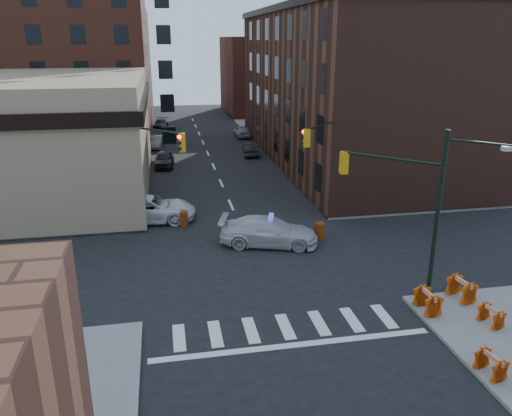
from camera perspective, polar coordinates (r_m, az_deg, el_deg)
name	(u,v)px	position (r m, az deg, el deg)	size (l,w,h in m)	color
ground	(256,261)	(27.76, -0.01, -6.05)	(140.00, 140.00, 0.00)	black
sidewalk_ne	(388,137)	(64.87, 14.90, 7.84)	(34.00, 54.50, 0.15)	gray
bank_building	(1,137)	(43.66, -27.16, 7.28)	(22.00, 22.00, 9.00)	#8A735A
apartment_block	(35,36)	(66.23, -23.92, 17.54)	(25.00, 25.00, 24.00)	brown
commercial_row_ne	(344,89)	(50.68, 10.03, 13.21)	(14.00, 34.00, 14.00)	#49281D
filler_nw	(86,63)	(87.58, -18.81, 15.40)	(20.00, 18.00, 16.00)	#51433C
filler_ne	(274,75)	(85.04, 2.09, 14.92)	(16.00, 16.00, 12.00)	brown
signal_pole_se	(413,207)	(23.12, 17.50, 0.15)	(5.40, 5.27, 8.00)	black
signal_pole_nw	(145,166)	(31.00, -12.61, 4.66)	(3.58, 3.67, 8.00)	black
signal_pole_ne	(329,158)	(32.73, 8.36, 5.64)	(3.67, 3.58, 8.00)	black
tree_ne_near	(280,122)	(52.84, 2.80, 9.84)	(3.00, 3.00, 4.85)	black
tree_ne_far	(265,111)	(60.57, 1.02, 11.00)	(3.00, 3.00, 4.85)	black
police_car	(269,231)	(29.58, 1.48, -2.69)	(2.35, 5.79, 1.68)	silver
pickup	(150,209)	(34.18, -12.03, -0.10)	(2.81, 6.09, 1.69)	white
parked_car_wnear	(164,159)	(48.81, -10.45, 5.52)	(1.74, 4.32, 1.47)	black
parked_car_wfar	(156,142)	(57.65, -11.32, 7.39)	(1.38, 3.95, 1.30)	gray
parked_car_wdeep	(161,124)	(70.56, -10.81, 9.44)	(1.78, 4.37, 1.27)	black
parked_car_enear	(250,149)	(52.83, -0.65, 6.76)	(1.43, 4.11, 1.36)	black
parked_car_efar	(242,131)	(63.08, -1.64, 8.76)	(1.71, 4.24, 1.44)	#979B9F
pedestrian_a	(139,204)	(34.54, -13.20, 0.44)	(0.68, 0.45, 1.88)	black
pedestrian_b	(54,221)	(33.28, -22.07, -1.34)	(0.83, 0.64, 1.70)	black
pedestrian_c	(87,214)	(33.76, -18.71, -0.65)	(1.01, 0.42, 1.72)	black
barrel_road	(320,231)	(30.71, 7.30, -2.64)	(0.59, 0.59, 1.06)	orange
barrel_bank	(184,219)	(32.94, -8.26, -1.21)	(0.58, 0.58, 1.03)	#C25A09
barricade_se_a	(461,290)	(25.22, 22.43, -8.61)	(1.36, 0.68, 1.02)	red
barricade_se_b	(427,302)	(23.65, 19.01, -10.08)	(1.34, 0.67, 1.00)	red
barricade_se_c	(491,316)	(23.68, 25.28, -11.13)	(1.09, 0.55, 0.82)	red
barricade_se_e	(491,365)	(20.52, 25.25, -15.92)	(1.14, 0.57, 0.85)	#D04B09
barricade_nw_a	(127,212)	(34.67, -14.49, -0.40)	(1.28, 0.64, 0.96)	#DA470A
barricade_nw_b	(54,218)	(34.87, -22.06, -1.06)	(1.34, 0.67, 1.00)	orange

